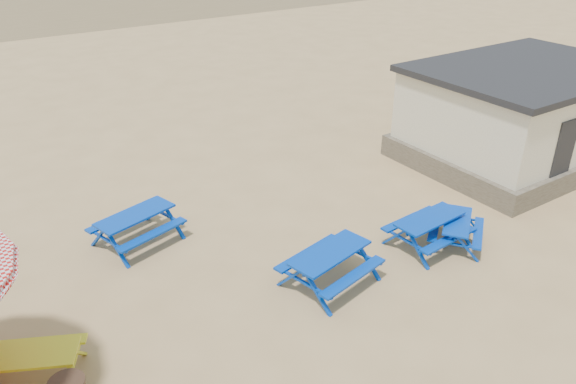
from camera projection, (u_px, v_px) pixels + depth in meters
ground at (274, 268)px, 13.52m from camera, size 400.00×400.00×0.00m
picnic_table_blue_a at (137, 228)px, 14.35m from camera, size 2.35×2.09×0.84m
picnic_table_blue_c at (478, 167)px, 17.83m from camera, size 1.96×1.75×0.69m
picnic_table_blue_d at (330, 267)px, 12.80m from camera, size 2.32×2.02×0.85m
picnic_table_blue_e at (428, 231)px, 14.24m from camera, size 2.01×1.66×0.80m
picnic_table_blue_f at (456, 232)px, 14.35m from camera, size 2.06×2.00×0.67m
picnic_table_yellow at (26, 371)px, 10.01m from camera, size 2.39×2.22×0.80m
amenity_block at (522, 113)px, 18.72m from camera, size 7.40×5.40×3.15m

